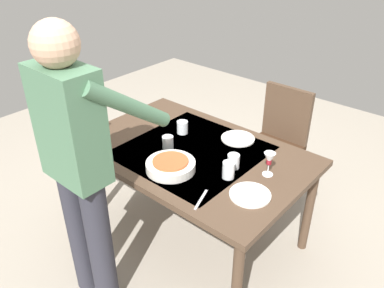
{
  "coord_description": "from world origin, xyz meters",
  "views": [
    {
      "loc": [
        -1.43,
        1.65,
        2.05
      ],
      "look_at": [
        0.0,
        0.0,
        0.78
      ],
      "focal_mm": 36.44,
      "sensor_mm": 36.0,
      "label": 1
    }
  ],
  "objects_px": {
    "person_server": "(79,162)",
    "water_cup_far_right": "(182,127)",
    "serving_bowl_pasta": "(171,165)",
    "dining_table": "(192,160)",
    "water_cup_near_right": "(233,161)",
    "dinner_plate_far": "(250,195)",
    "water_cup_near_left": "(168,143)",
    "chair_near": "(278,136)",
    "dinner_plate_near": "(238,138)",
    "water_cup_far_left": "(228,170)",
    "wine_bottle": "(89,126)",
    "wine_glass_left": "(269,160)"
  },
  "relations": [
    {
      "from": "person_server",
      "to": "water_cup_far_right",
      "type": "relative_size",
      "value": 18.92
    },
    {
      "from": "person_server",
      "to": "serving_bowl_pasta",
      "type": "bearing_deg",
      "value": -108.5
    },
    {
      "from": "dining_table",
      "to": "water_cup_near_right",
      "type": "distance_m",
      "value": 0.34
    },
    {
      "from": "water_cup_near_right",
      "to": "dinner_plate_far",
      "type": "height_order",
      "value": "water_cup_near_right"
    },
    {
      "from": "dining_table",
      "to": "water_cup_far_right",
      "type": "xyz_separation_m",
      "value": [
        0.21,
        -0.14,
        0.11
      ]
    },
    {
      "from": "person_server",
      "to": "water_cup_near_left",
      "type": "distance_m",
      "value": 0.69
    },
    {
      "from": "water_cup_near_right",
      "to": "chair_near",
      "type": "bearing_deg",
      "value": -79.74
    },
    {
      "from": "dinner_plate_near",
      "to": "dinner_plate_far",
      "type": "relative_size",
      "value": 1.0
    },
    {
      "from": "person_server",
      "to": "water_cup_far_right",
      "type": "distance_m",
      "value": 0.92
    },
    {
      "from": "serving_bowl_pasta",
      "to": "water_cup_far_right",
      "type": "bearing_deg",
      "value": -56.58
    },
    {
      "from": "water_cup_near_left",
      "to": "water_cup_far_left",
      "type": "relative_size",
      "value": 0.94
    },
    {
      "from": "water_cup_near_right",
      "to": "dinner_plate_far",
      "type": "relative_size",
      "value": 0.39
    },
    {
      "from": "water_cup_near_left",
      "to": "chair_near",
      "type": "bearing_deg",
      "value": -106.73
    },
    {
      "from": "chair_near",
      "to": "water_cup_far_right",
      "type": "relative_size",
      "value": 10.19
    },
    {
      "from": "water_cup_near_left",
      "to": "water_cup_near_right",
      "type": "bearing_deg",
      "value": -166.46
    },
    {
      "from": "wine_bottle",
      "to": "wine_glass_left",
      "type": "relative_size",
      "value": 1.96
    },
    {
      "from": "chair_near",
      "to": "water_cup_near_right",
      "type": "distance_m",
      "value": 0.91
    },
    {
      "from": "person_server",
      "to": "water_cup_near_left",
      "type": "xyz_separation_m",
      "value": [
        0.01,
        -0.66,
        -0.18
      ]
    },
    {
      "from": "dinner_plate_far",
      "to": "water_cup_far_right",
      "type": "bearing_deg",
      "value": -21.01
    },
    {
      "from": "water_cup_far_left",
      "to": "dinner_plate_near",
      "type": "distance_m",
      "value": 0.47
    },
    {
      "from": "water_cup_far_right",
      "to": "water_cup_near_right",
      "type": "bearing_deg",
      "value": 166.59
    },
    {
      "from": "water_cup_near_right",
      "to": "serving_bowl_pasta",
      "type": "relative_size",
      "value": 0.3
    },
    {
      "from": "wine_bottle",
      "to": "water_cup_near_left",
      "type": "relative_size",
      "value": 3.03
    },
    {
      "from": "water_cup_near_right",
      "to": "water_cup_near_left",
      "type": "bearing_deg",
      "value": 13.54
    },
    {
      "from": "dining_table",
      "to": "person_server",
      "type": "height_order",
      "value": "person_server"
    },
    {
      "from": "person_server",
      "to": "dinner_plate_far",
      "type": "xyz_separation_m",
      "value": [
        -0.67,
        -0.6,
        -0.23
      ]
    },
    {
      "from": "person_server",
      "to": "water_cup_near_right",
      "type": "xyz_separation_m",
      "value": [
        -0.44,
        -0.77,
        -0.19
      ]
    },
    {
      "from": "dining_table",
      "to": "wine_glass_left",
      "type": "height_order",
      "value": "wine_glass_left"
    },
    {
      "from": "dining_table",
      "to": "dinner_plate_near",
      "type": "xyz_separation_m",
      "value": [
        -0.14,
        -0.32,
        0.08
      ]
    },
    {
      "from": "wine_bottle",
      "to": "water_cup_far_right",
      "type": "height_order",
      "value": "wine_bottle"
    },
    {
      "from": "serving_bowl_pasta",
      "to": "dining_table",
      "type": "bearing_deg",
      "value": -78.95
    },
    {
      "from": "water_cup_near_left",
      "to": "water_cup_far_left",
      "type": "bearing_deg",
      "value": -179.7
    },
    {
      "from": "dining_table",
      "to": "wine_bottle",
      "type": "bearing_deg",
      "value": 30.09
    },
    {
      "from": "chair_near",
      "to": "water_cup_near_right",
      "type": "xyz_separation_m",
      "value": [
        -0.16,
        0.86,
        0.25
      ]
    },
    {
      "from": "water_cup_far_left",
      "to": "water_cup_far_right",
      "type": "relative_size",
      "value": 1.16
    },
    {
      "from": "wine_bottle",
      "to": "serving_bowl_pasta",
      "type": "height_order",
      "value": "wine_bottle"
    },
    {
      "from": "wine_bottle",
      "to": "dinner_plate_near",
      "type": "distance_m",
      "value": 1.01
    },
    {
      "from": "person_server",
      "to": "serving_bowl_pasta",
      "type": "relative_size",
      "value": 5.63
    },
    {
      "from": "person_server",
      "to": "wine_bottle",
      "type": "distance_m",
      "value": 0.65
    },
    {
      "from": "water_cup_near_left",
      "to": "water_cup_far_right",
      "type": "distance_m",
      "value": 0.25
    },
    {
      "from": "water_cup_far_right",
      "to": "serving_bowl_pasta",
      "type": "xyz_separation_m",
      "value": [
        -0.26,
        0.39,
        -0.01
      ]
    },
    {
      "from": "chair_near",
      "to": "water_cup_far_left",
      "type": "distance_m",
      "value": 1.02
    },
    {
      "from": "chair_near",
      "to": "water_cup_far_left",
      "type": "relative_size",
      "value": 8.79
    },
    {
      "from": "dining_table",
      "to": "person_server",
      "type": "relative_size",
      "value": 0.89
    },
    {
      "from": "serving_bowl_pasta",
      "to": "dinner_plate_far",
      "type": "distance_m",
      "value": 0.51
    },
    {
      "from": "person_server",
      "to": "wine_glass_left",
      "type": "height_order",
      "value": "person_server"
    },
    {
      "from": "water_cup_near_left",
      "to": "serving_bowl_pasta",
      "type": "relative_size",
      "value": 0.33
    },
    {
      "from": "water_cup_near_right",
      "to": "wine_glass_left",
      "type": "bearing_deg",
      "value": -160.7
    },
    {
      "from": "dinner_plate_far",
      "to": "dining_table",
      "type": "bearing_deg",
      "value": -15.46
    },
    {
      "from": "water_cup_near_left",
      "to": "dining_table",
      "type": "bearing_deg",
      "value": -143.57
    }
  ]
}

